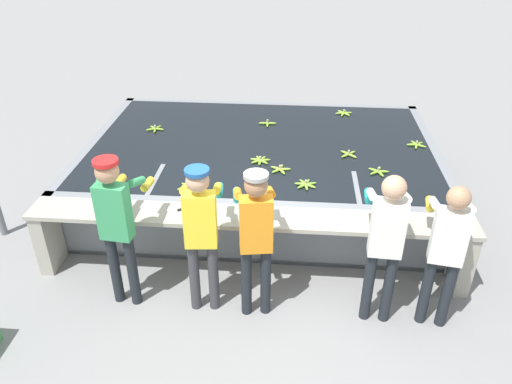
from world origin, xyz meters
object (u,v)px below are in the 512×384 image
Objects in this scene: worker_1 at (201,226)px; worker_2 at (256,231)px; banana_bunch_floating_5 at (344,113)px; banana_bunch_floating_6 at (416,145)px; worker_0 at (117,218)px; banana_bunch_floating_0 at (280,169)px; banana_bunch_floating_1 at (260,160)px; banana_bunch_floating_8 at (306,184)px; banana_bunch_floating_7 at (349,154)px; worker_4 at (447,245)px; banana_bunch_floating_3 at (267,123)px; banana_bunch_floating_9 at (378,171)px; worker_3 at (386,236)px; banana_bunch_floating_2 at (155,129)px; knife_0 at (188,208)px; banana_bunch_floating_4 at (188,187)px.

worker_1 is 0.55m from worker_2.
banana_bunch_floating_5 and banana_bunch_floating_6 have the same top height.
worker_0 reaches higher than banana_bunch_floating_0.
banana_bunch_floating_1 and banana_bunch_floating_8 have the same top height.
worker_0 is 6.20× the size of banana_bunch_floating_8.
banana_bunch_floating_0 is 1.04m from banana_bunch_floating_7.
worker_4 reaches higher than banana_bunch_floating_5.
worker_2 is (0.55, -0.03, -0.01)m from worker_1.
banana_bunch_floating_1 is 1.28m from banana_bunch_floating_3.
banana_bunch_floating_3 is 2.10m from banana_bunch_floating_9.
banana_bunch_floating_0 is (-1.08, 1.64, -0.18)m from worker_3.
banana_bunch_floating_8 is (0.58, -1.88, -0.00)m from banana_bunch_floating_3.
worker_1 is 2.38m from worker_4.
worker_4 is 1.86m from banana_bunch_floating_8.
banana_bunch_floating_2 is 0.99× the size of banana_bunch_floating_9.
worker_2 is 1.06m from knife_0.
banana_bunch_floating_8 is at bearing 68.63° from worker_2.
banana_bunch_floating_7 is at bearing 52.64° from worker_1.
banana_bunch_floating_5 is at bearing 100.92° from worker_4.
worker_3 reaches higher than worker_2.
worker_2 reaches higher than banana_bunch_floating_6.
banana_bunch_floating_1 is 1.00× the size of banana_bunch_floating_5.
banana_bunch_floating_7 is (1.08, 2.16, -0.17)m from worker_2.
banana_bunch_floating_2 and banana_bunch_floating_3 have the same top height.
banana_bunch_floating_5 is (2.88, 0.88, -0.00)m from banana_bunch_floating_2.
banana_bunch_floating_6 is at bearing 72.42° from worker_3.
banana_bunch_floating_7 and banana_bunch_floating_9 have the same top height.
worker_3 reaches higher than banana_bunch_floating_3.
banana_bunch_floating_3 is at bearing 121.20° from worker_4.
banana_bunch_floating_3 reaches higher than knife_0.
worker_0 is at bearing -149.86° from banana_bunch_floating_9.
knife_0 is at bearing 141.51° from worker_2.
worker_4 is 5.91× the size of banana_bunch_floating_0.
worker_0 reaches higher than worker_1.
banana_bunch_floating_2 and banana_bunch_floating_8 have the same top height.
banana_bunch_floating_4 is at bearing -151.77° from banana_bunch_floating_7.
worker_3 is at bearing -85.45° from banana_bunch_floating_7.
banana_bunch_floating_1 is (-1.35, 1.87, -0.18)m from worker_3.
worker_3 is 6.18× the size of banana_bunch_floating_0.
worker_3 reaches higher than banana_bunch_floating_2.
worker_4 reaches higher than banana_bunch_floating_7.
worker_2 is 3.16m from banana_bunch_floating_3.
worker_2 is 1.43m from banana_bunch_floating_4.
banana_bunch_floating_3 is 1.96m from banana_bunch_floating_8.
worker_3 is at bearing 178.76° from worker_4.
banana_bunch_floating_9 is at bearing 24.88° from knife_0.
banana_bunch_floating_6 is at bearing -15.84° from banana_bunch_floating_3.
worker_0 is 4.28m from banana_bunch_floating_6.
worker_0 is 2.26m from banana_bunch_floating_0.
worker_1 reaches higher than banana_bunch_floating_0.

